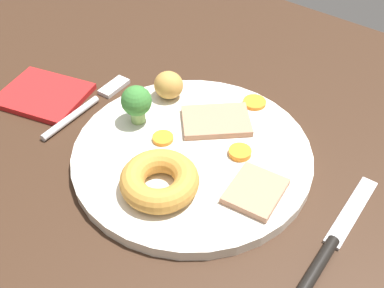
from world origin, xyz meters
TOP-DOWN VIEW (x-y plane):
  - dining_table at (0.00, 0.00)cm, footprint 120.00×84.00cm
  - dinner_plate at (-1.80, -0.02)cm, footprint 27.60×27.60cm
  - meat_slice_main at (-2.44, 5.52)cm, footprint 9.84×9.74cm
  - meat_slice_under at (7.42, -1.01)cm, footprint 6.00×6.76cm
  - yorkshire_pudding at (-0.81, -6.71)cm, footprint 8.34×8.34cm
  - roast_potato_left at (-10.47, 6.07)cm, footprint 4.69×4.53cm
  - carrot_coin_front at (-0.86, 11.67)cm, footprint 2.93×2.93cm
  - carrot_coin_back at (-5.59, -0.74)cm, footprint 2.49×2.49cm
  - carrot_coin_side at (2.87, 2.84)cm, footprint 2.61×2.61cm
  - broccoli_floret at (-10.24, 0.36)cm, footprint 3.71×3.71cm
  - fork at (-18.45, -0.77)cm, footprint 2.54×15.31cm
  - knife at (16.39, -1.54)cm, footprint 2.17×18.54cm
  - folded_napkin at (-24.79, -3.25)cm, footprint 13.06×11.68cm

SIDE VIEW (x-z plane):
  - dining_table at x=0.00cm, z-range 0.00..3.60cm
  - fork at x=-18.45cm, z-range 3.54..4.44cm
  - folded_napkin at x=-24.79cm, z-range 3.60..4.40cm
  - knife at x=16.39cm, z-range 3.45..4.65cm
  - dinner_plate at x=-1.80cm, z-range 3.60..5.00cm
  - carrot_coin_front at x=-0.86cm, z-range 5.00..5.47cm
  - carrot_coin_back at x=-5.59cm, z-range 5.00..5.49cm
  - carrot_coin_side at x=2.87cm, z-range 5.00..5.66cm
  - meat_slice_main at x=-2.44cm, z-range 5.00..5.80cm
  - meat_slice_under at x=7.42cm, z-range 5.00..5.80cm
  - yorkshire_pudding at x=-0.81cm, z-range 5.00..7.64cm
  - roast_potato_left at x=-10.47cm, z-range 5.00..8.61cm
  - broccoli_floret at x=-10.24cm, z-range 5.39..10.32cm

